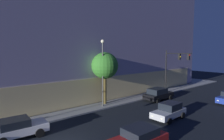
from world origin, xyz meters
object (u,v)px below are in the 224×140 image
traffic_light_far_corner (174,63)px  car_red (138,139)px  car_silver (169,111)px  modern_building (76,34)px  sidewalk_tree (105,66)px  street_lamp_sidewalk (103,65)px  car_black (158,94)px  car_white (18,128)px

traffic_light_far_corner → car_red: bearing=-154.7°
car_silver → modern_building: bearing=83.0°
traffic_light_far_corner → sidewalk_tree: traffic_light_far_corner is taller
traffic_light_far_corner → street_lamp_sidewalk: 12.86m
car_silver → car_black: (5.31, 5.32, 0.05)m
modern_building → sidewalk_tree: 17.42m
modern_building → car_silver: size_ratio=9.36×
car_silver → traffic_light_far_corner: bearing=30.4°
street_lamp_sidewalk → car_red: size_ratio=1.75×
car_silver → car_black: size_ratio=0.87×
car_white → car_red: size_ratio=0.94×
modern_building → street_lamp_sidewalk: 18.22m
car_white → car_red: (5.88, -7.48, -0.01)m
modern_building → car_red: modern_building is taller
modern_building → car_red: (-10.17, -26.42, -9.57)m
car_red → car_silver: size_ratio=1.12×
car_white → car_black: car_black is taller
traffic_light_far_corner → car_silver: 12.30m
modern_building → sidewalk_tree: bearing=-107.1°
car_red → traffic_light_far_corner: bearing=25.3°
modern_building → sidewalk_tree: modern_building is taller
street_lamp_sidewalk → sidewalk_tree: bearing=38.6°
modern_building → car_white: 26.60m
sidewalk_tree → car_black: bearing=-22.3°
traffic_light_far_corner → modern_building: bearing=111.0°
car_white → car_red: bearing=-51.8°
car_red → car_black: bearing=31.3°
sidewalk_tree → car_red: 12.55m
modern_building → street_lamp_sidewalk: (-5.71, -16.53, -5.14)m
car_black → car_silver: bearing=-135.0°
street_lamp_sidewalk → sidewalk_tree: 1.10m
car_white → car_silver: 14.08m
traffic_light_far_corner → car_black: size_ratio=1.44×
traffic_light_far_corner → street_lamp_sidewalk: bearing=172.2°
car_black → traffic_light_far_corner: bearing=6.5°
traffic_light_far_corner → sidewalk_tree: size_ratio=1.04×
modern_building → street_lamp_sidewalk: size_ratio=4.79×
traffic_light_far_corner → sidewalk_tree: bearing=168.5°
street_lamp_sidewalk → car_white: (-10.34, -2.42, -4.42)m
sidewalk_tree → car_white: size_ratio=1.52×
car_white → car_black: bearing=0.4°
street_lamp_sidewalk → sidewalk_tree: size_ratio=1.23×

